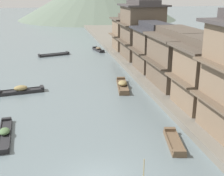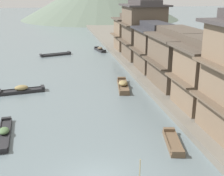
{
  "view_description": "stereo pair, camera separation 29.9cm",
  "coord_description": "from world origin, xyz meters",
  "views": [
    {
      "loc": [
        -2.02,
        -14.06,
        10.44
      ],
      "look_at": [
        3.22,
        12.04,
        1.71
      ],
      "focal_mm": 47.27,
      "sensor_mm": 36.0,
      "label": 1
    },
    {
      "loc": [
        -1.72,
        -14.12,
        10.44
      ],
      "look_at": [
        3.22,
        12.04,
        1.71
      ],
      "focal_mm": 47.27,
      "sensor_mm": 36.0,
      "label": 2
    }
  ],
  "objects": [
    {
      "name": "house_waterfront_far",
      "position": [
        11.39,
        29.57,
        4.89
      ],
      "size": [
        6.54,
        7.19,
        8.74
      ],
      "color": "brown",
      "rests_on": "riverbank_right"
    },
    {
      "name": "boat_moored_far",
      "position": [
        5.43,
        16.96,
        0.28
      ],
      "size": [
        1.91,
        5.47,
        0.83
      ],
      "color": "brown",
      "rests_on": "ground"
    },
    {
      "name": "house_waterfront_end",
      "position": [
        11.65,
        36.82,
        3.6
      ],
      "size": [
        7.06,
        5.9,
        6.14
      ],
      "color": "#75604C",
      "rests_on": "riverbank_right"
    },
    {
      "name": "boat_moored_nearest",
      "position": [
        -5.74,
        17.43,
        0.29
      ],
      "size": [
        4.98,
        1.84,
        0.83
      ],
      "color": "#232326",
      "rests_on": "ground"
    },
    {
      "name": "boat_moored_third",
      "position": [
        6.06,
        3.52,
        0.17
      ],
      "size": [
        1.64,
        3.79,
        0.5
      ],
      "color": "brown",
      "rests_on": "ground"
    },
    {
      "name": "boat_midriver_upstream",
      "position": [
        -6.02,
        7.2,
        0.2
      ],
      "size": [
        1.31,
        5.65,
        0.63
      ],
      "color": "#232326",
      "rests_on": "ground"
    },
    {
      "name": "house_waterfront_second",
      "position": [
        10.87,
        8.61,
        3.61
      ],
      "size": [
        5.49,
        5.61,
        6.14
      ],
      "color": "#75604C",
      "rests_on": "riverbank_right"
    },
    {
      "name": "riverbank_right",
      "position": [
        16.59,
        30.0,
        0.3
      ],
      "size": [
        18.0,
        110.0,
        0.6
      ],
      "primitive_type": "cube",
      "color": "#6B665B",
      "rests_on": "ground"
    },
    {
      "name": "house_waterfront_narrow",
      "position": [
        10.86,
        22.19,
        3.61
      ],
      "size": [
        5.47,
        6.35,
        6.14
      ],
      "color": "brown",
      "rests_on": "riverbank_right"
    },
    {
      "name": "boat_midriver_drifting",
      "position": [
        -2.0,
        36.6,
        0.15
      ],
      "size": [
        5.36,
        2.61,
        0.46
      ],
      "color": "#232326",
      "rests_on": "ground"
    },
    {
      "name": "boat_moored_second",
      "position": [
        6.1,
        39.24,
        0.27
      ],
      "size": [
        1.76,
        4.14,
        0.74
      ],
      "color": "#232326",
      "rests_on": "ground"
    },
    {
      "name": "house_waterfront_tall",
      "position": [
        11.39,
        15.35,
        3.59
      ],
      "size": [
        6.53,
        7.53,
        6.14
      ],
      "color": "brown",
      "rests_on": "riverbank_right"
    }
  ]
}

